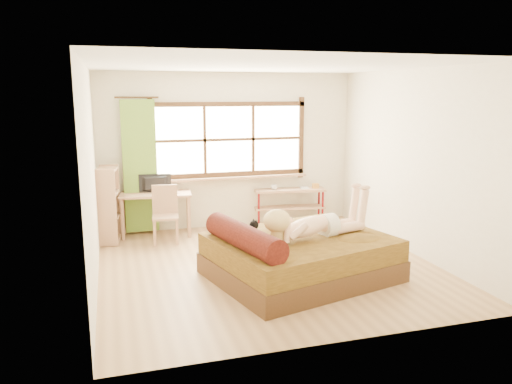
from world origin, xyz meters
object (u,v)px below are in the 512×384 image
object	(u,v)px
desk	(156,199)
kitten	(245,229)
bed	(297,256)
bookshelf	(109,205)
woman	(314,212)
chair	(165,211)
pipe_shelf	(290,198)

from	to	relation	value
desk	kitten	bearing A→B (deg)	-62.92
bed	kitten	xyz separation A→B (m)	(-0.67, 0.11, 0.38)
bookshelf	bed	bearing A→B (deg)	-36.89
bookshelf	woman	bearing A→B (deg)	-34.94
chair	woman	bearing A→B (deg)	-46.03
desk	pipe_shelf	xyz separation A→B (m)	(2.42, 0.12, -0.16)
woman	pipe_shelf	bearing A→B (deg)	61.25
bed	chair	distance (m)	2.57
woman	chair	xyz separation A→B (m)	(-1.65, 2.16, -0.36)
kitten	chair	world-z (taller)	chair
kitten	desk	distance (m)	2.53
woman	pipe_shelf	world-z (taller)	woman
woman	pipe_shelf	size ratio (longest dim) A/B	1.15
bed	bookshelf	world-z (taller)	bookshelf
bed	desk	size ratio (longest dim) A/B	2.09
chair	bookshelf	bearing A→B (deg)	174.69
bed	pipe_shelf	distance (m)	2.75
desk	woman	bearing A→B (deg)	-48.57
chair	pipe_shelf	xyz separation A→B (m)	(2.31, 0.49, -0.03)
chair	bookshelf	xyz separation A→B (m)	(-0.86, 0.18, 0.11)
desk	pipe_shelf	bearing A→B (deg)	9.38
chair	bookshelf	world-z (taller)	bookshelf
woman	bookshelf	bearing A→B (deg)	122.36
bed	pipe_shelf	size ratio (longest dim) A/B	1.92
desk	chair	size ratio (longest dim) A/B	1.34
chair	desk	bearing A→B (deg)	113.17
kitten	pipe_shelf	world-z (taller)	kitten
woman	bookshelf	xyz separation A→B (m)	(-2.51, 2.34, -0.25)
bookshelf	kitten	bearing A→B (deg)	-45.12
pipe_shelf	desk	bearing A→B (deg)	-169.17
woman	kitten	xyz separation A→B (m)	(-0.87, 0.15, -0.19)
pipe_shelf	bookshelf	distance (m)	3.19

